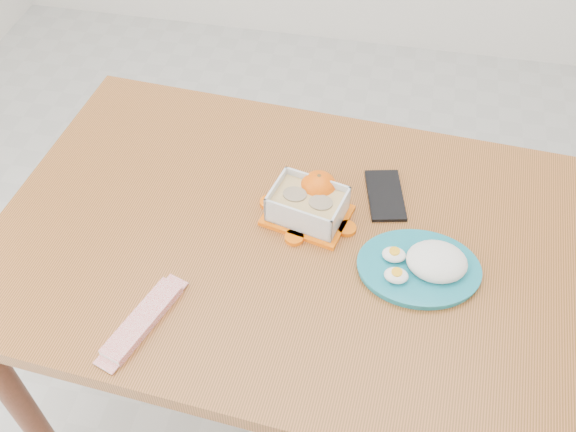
% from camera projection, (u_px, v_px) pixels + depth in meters
% --- Properties ---
extents(ground, '(3.50, 3.50, 0.00)m').
position_uv_depth(ground, '(288.00, 343.00, 2.05)').
color(ground, '#B7B7B2').
rests_on(ground, ground).
extents(dining_table, '(1.31, 0.92, 0.75)m').
position_uv_depth(dining_table, '(288.00, 262.00, 1.44)').
color(dining_table, '#AA5F30').
rests_on(dining_table, ground).
extents(food_container, '(0.20, 0.17, 0.07)m').
position_uv_depth(food_container, '(307.00, 206.00, 1.37)').
color(food_container, '#FF6707').
rests_on(food_container, dining_table).
extents(orange_fruit, '(0.08, 0.08, 0.08)m').
position_uv_depth(orange_fruit, '(318.00, 189.00, 1.40)').
color(orange_fruit, orange).
rests_on(orange_fruit, dining_table).
extents(rice_plate, '(0.27, 0.27, 0.07)m').
position_uv_depth(rice_plate, '(425.00, 264.00, 1.29)').
color(rice_plate, teal).
rests_on(rice_plate, dining_table).
extents(candy_bar, '(0.11, 0.20, 0.02)m').
position_uv_depth(candy_bar, '(143.00, 320.00, 1.21)').
color(candy_bar, '#BB090B').
rests_on(candy_bar, dining_table).
extents(smartphone, '(0.11, 0.17, 0.01)m').
position_uv_depth(smartphone, '(385.00, 195.00, 1.44)').
color(smartphone, black).
rests_on(smartphone, dining_table).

